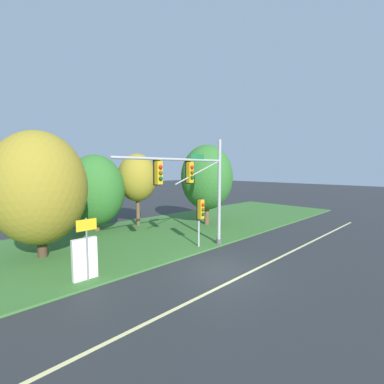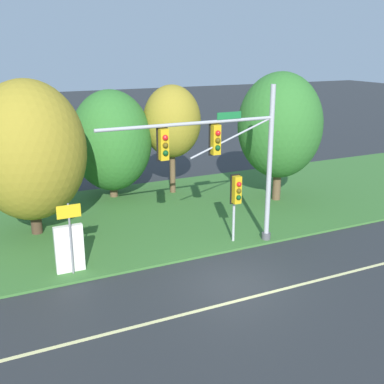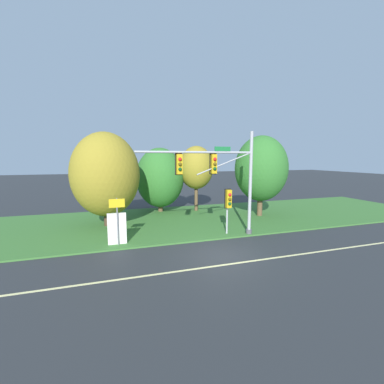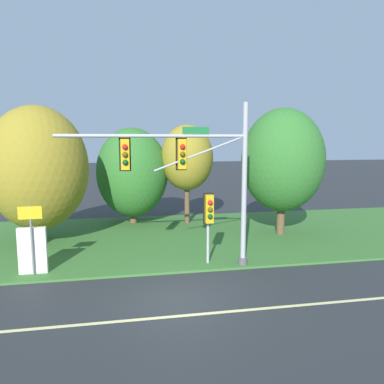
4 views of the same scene
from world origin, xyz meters
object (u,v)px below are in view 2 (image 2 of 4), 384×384
Objects in this scene: tree_behind_signpost at (172,122)px; pedestrian_signal_near_kerb at (236,194)px; tree_nearest_road at (29,151)px; info_kiosk at (69,249)px; tree_left_of_mast at (111,141)px; tree_mid_verge at (280,126)px; traffic_signal_mast at (227,153)px; route_sign_post at (70,227)px.

pedestrian_signal_near_kerb is at bearing -93.50° from tree_behind_signpost.
tree_nearest_road is 3.75× the size of info_kiosk.
tree_left_of_mast is 0.86× the size of tree_mid_verge.
tree_left_of_mast is 0.97× the size of tree_behind_signpost.
pedestrian_signal_near_kerb is 9.47m from tree_left_of_mast.
traffic_signal_mast is at bearing -97.93° from tree_behind_signpost.
pedestrian_signal_near_kerb is 7.24m from route_sign_post.
pedestrian_signal_near_kerb reaches higher than route_sign_post.
pedestrian_signal_near_kerb is at bearing -0.27° from route_sign_post.
tree_left_of_mast is at bearing 38.94° from tree_nearest_road.
tree_left_of_mast is at bearing 63.48° from info_kiosk.
tree_behind_signpost is at bearing 86.50° from pedestrian_signal_near_kerb.
tree_nearest_road reaches higher than traffic_signal_mast.
info_kiosk is at bearing -134.28° from tree_behind_signpost.
tree_behind_signpost is (8.37, 3.27, 0.29)m from tree_nearest_road.
tree_left_of_mast is 9.46m from tree_mid_verge.
pedestrian_signal_near_kerb is at bearing -32.27° from tree_nearest_road.
route_sign_post is 0.45× the size of tree_behind_signpost.
tree_behind_signpost is at bearing 141.19° from tree_mid_verge.
tree_mid_verge is (12.52, 4.35, 2.33)m from route_sign_post.
route_sign_post is 0.40× the size of tree_nearest_road.
route_sign_post is 13.46m from tree_mid_verge.
tree_nearest_road is at bearing -141.06° from tree_left_of_mast.
pedestrian_signal_near_kerb is at bearing -140.32° from tree_mid_verge.
traffic_signal_mast reaches higher than tree_behind_signpost.
tree_behind_signpost is at bearing -11.52° from tree_left_of_mast.
traffic_signal_mast reaches higher than tree_left_of_mast.
tree_nearest_road is at bearing 97.14° from info_kiosk.
info_kiosk is (-4.33, -8.68, -2.35)m from tree_left_of_mast.
tree_left_of_mast is at bearing 168.48° from tree_behind_signpost.
route_sign_post is 0.99m from info_kiosk.
tree_behind_signpost reaches higher than route_sign_post.
route_sign_post is 0.46× the size of tree_left_of_mast.
route_sign_post is at bearing -160.83° from tree_mid_verge.
tree_mid_verge reaches higher than tree_nearest_road.
tree_mid_verge is at bearing 18.18° from info_kiosk.
tree_behind_signpost reaches higher than pedestrian_signal_near_kerb.
pedestrian_signal_near_kerb is 0.51× the size of tree_left_of_mast.
traffic_signal_mast is 2.50× the size of pedestrian_signal_near_kerb.
info_kiosk is at bearing -82.86° from tree_nearest_road.
tree_left_of_mast is at bearing 151.06° from tree_mid_verge.
tree_mid_verge is (8.23, -4.55, 0.95)m from tree_left_of_mast.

